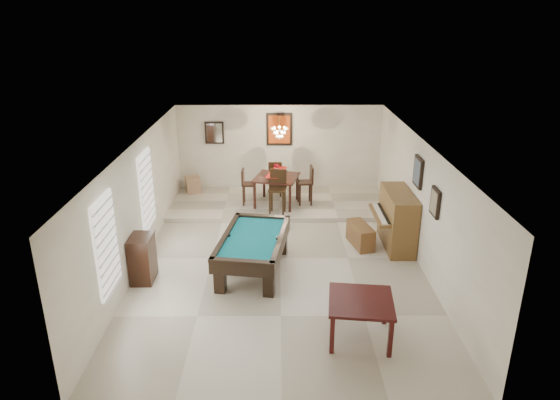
{
  "coord_description": "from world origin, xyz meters",
  "views": [
    {
      "loc": [
        -0.06,
        -9.87,
        5.1
      ],
      "look_at": [
        0.0,
        0.6,
        1.15
      ],
      "focal_mm": 32.0,
      "sensor_mm": 36.0,
      "label": 1
    }
  ],
  "objects_px": {
    "dining_chair_east": "(305,185)",
    "apothecary_chest": "(142,259)",
    "piano_bench": "(360,235)",
    "dining_chair_west": "(249,187)",
    "pool_table": "(253,254)",
    "dining_table": "(276,188)",
    "dining_chair_south": "(277,193)",
    "corner_bench": "(193,184)",
    "upright_piano": "(391,220)",
    "dining_chair_north": "(275,178)",
    "flower_vase": "(276,168)",
    "chandelier": "(279,129)",
    "square_table": "(360,319)"
  },
  "relations": [
    {
      "from": "corner_bench",
      "to": "chandelier",
      "type": "relative_size",
      "value": 0.83
    },
    {
      "from": "dining_chair_west",
      "to": "dining_chair_east",
      "type": "distance_m",
      "value": 1.54
    },
    {
      "from": "dining_chair_west",
      "to": "chandelier",
      "type": "bearing_deg",
      "value": -77.95
    },
    {
      "from": "pool_table",
      "to": "dining_table",
      "type": "xyz_separation_m",
      "value": [
        0.48,
        3.59,
        0.2
      ]
    },
    {
      "from": "upright_piano",
      "to": "dining_chair_west",
      "type": "height_order",
      "value": "upright_piano"
    },
    {
      "from": "dining_chair_west",
      "to": "chandelier",
      "type": "relative_size",
      "value": 1.65
    },
    {
      "from": "dining_chair_east",
      "to": "apothecary_chest",
      "type": "bearing_deg",
      "value": -46.38
    },
    {
      "from": "apothecary_chest",
      "to": "corner_bench",
      "type": "relative_size",
      "value": 1.93
    },
    {
      "from": "upright_piano",
      "to": "piano_bench",
      "type": "distance_m",
      "value": 0.78
    },
    {
      "from": "square_table",
      "to": "piano_bench",
      "type": "bearing_deg",
      "value": 80.9
    },
    {
      "from": "pool_table",
      "to": "upright_piano",
      "type": "xyz_separation_m",
      "value": [
        3.1,
        1.2,
        0.27
      ]
    },
    {
      "from": "square_table",
      "to": "apothecary_chest",
      "type": "height_order",
      "value": "apothecary_chest"
    },
    {
      "from": "flower_vase",
      "to": "dining_chair_east",
      "type": "relative_size",
      "value": 0.23
    },
    {
      "from": "apothecary_chest",
      "to": "dining_chair_west",
      "type": "bearing_deg",
      "value": 64.09
    },
    {
      "from": "dining_chair_north",
      "to": "chandelier",
      "type": "relative_size",
      "value": 1.72
    },
    {
      "from": "piano_bench",
      "to": "dining_chair_west",
      "type": "height_order",
      "value": "dining_chair_west"
    },
    {
      "from": "dining_chair_west",
      "to": "dining_chair_north",
      "type": "bearing_deg",
      "value": -43.31
    },
    {
      "from": "dining_table",
      "to": "dining_chair_south",
      "type": "relative_size",
      "value": 0.95
    },
    {
      "from": "pool_table",
      "to": "dining_chair_north",
      "type": "height_order",
      "value": "dining_chair_north"
    },
    {
      "from": "pool_table",
      "to": "square_table",
      "type": "height_order",
      "value": "pool_table"
    },
    {
      "from": "piano_bench",
      "to": "dining_table",
      "type": "bearing_deg",
      "value": 129.34
    },
    {
      "from": "dining_table",
      "to": "dining_chair_south",
      "type": "distance_m",
      "value": 0.73
    },
    {
      "from": "dining_chair_north",
      "to": "square_table",
      "type": "bearing_deg",
      "value": 102.6
    },
    {
      "from": "piano_bench",
      "to": "dining_chair_south",
      "type": "relative_size",
      "value": 0.79
    },
    {
      "from": "upright_piano",
      "to": "apothecary_chest",
      "type": "relative_size",
      "value": 1.64
    },
    {
      "from": "corner_bench",
      "to": "dining_chair_south",
      "type": "bearing_deg",
      "value": -35.0
    },
    {
      "from": "piano_bench",
      "to": "dining_chair_west",
      "type": "xyz_separation_m",
      "value": [
        -2.7,
        2.4,
        0.36
      ]
    },
    {
      "from": "dining_chair_east",
      "to": "chandelier",
      "type": "distance_m",
      "value": 1.7
    },
    {
      "from": "dining_chair_south",
      "to": "dining_chair_east",
      "type": "height_order",
      "value": "dining_chair_south"
    },
    {
      "from": "square_table",
      "to": "piano_bench",
      "type": "relative_size",
      "value": 1.13
    },
    {
      "from": "dining_chair_west",
      "to": "dining_table",
      "type": "bearing_deg",
      "value": -90.04
    },
    {
      "from": "dining_table",
      "to": "dining_chair_south",
      "type": "xyz_separation_m",
      "value": [
        0.03,
        -0.72,
        0.13
      ]
    },
    {
      "from": "dining_chair_east",
      "to": "corner_bench",
      "type": "height_order",
      "value": "dining_chair_east"
    },
    {
      "from": "piano_bench",
      "to": "flower_vase",
      "type": "bearing_deg",
      "value": 129.34
    },
    {
      "from": "pool_table",
      "to": "apothecary_chest",
      "type": "relative_size",
      "value": 2.4
    },
    {
      "from": "dining_chair_north",
      "to": "dining_chair_south",
      "type": "bearing_deg",
      "value": 92.91
    },
    {
      "from": "upright_piano",
      "to": "apothecary_chest",
      "type": "bearing_deg",
      "value": -163.59
    },
    {
      "from": "dining_chair_south",
      "to": "dining_chair_east",
      "type": "xyz_separation_m",
      "value": [
        0.76,
        0.74,
        -0.05
      ]
    },
    {
      "from": "upright_piano",
      "to": "chandelier",
      "type": "xyz_separation_m",
      "value": [
        -2.54,
        2.57,
        1.54
      ]
    },
    {
      "from": "flower_vase",
      "to": "dining_chair_south",
      "type": "bearing_deg",
      "value": -87.96
    },
    {
      "from": "chandelier",
      "to": "dining_chair_south",
      "type": "bearing_deg",
      "value": -93.75
    },
    {
      "from": "pool_table",
      "to": "dining_chair_west",
      "type": "xyz_separation_m",
      "value": [
        -0.27,
        3.61,
        0.23
      ]
    },
    {
      "from": "dining_chair_north",
      "to": "dining_chair_west",
      "type": "bearing_deg",
      "value": 45.92
    },
    {
      "from": "dining_table",
      "to": "corner_bench",
      "type": "relative_size",
      "value": 2.23
    },
    {
      "from": "square_table",
      "to": "flower_vase",
      "type": "relative_size",
      "value": 4.29
    },
    {
      "from": "flower_vase",
      "to": "dining_chair_south",
      "type": "relative_size",
      "value": 0.21
    },
    {
      "from": "dining_chair_south",
      "to": "dining_chair_north",
      "type": "distance_m",
      "value": 1.46
    },
    {
      "from": "apothecary_chest",
      "to": "pool_table",
      "type": "bearing_deg",
      "value": 9.39
    },
    {
      "from": "dining_chair_south",
      "to": "piano_bench",
      "type": "bearing_deg",
      "value": -32.95
    },
    {
      "from": "upright_piano",
      "to": "dining_chair_north",
      "type": "bearing_deg",
      "value": 130.28
    }
  ]
}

